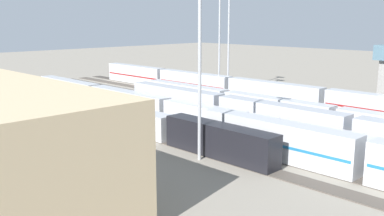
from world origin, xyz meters
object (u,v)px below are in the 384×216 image
train_on_track_6 (365,160)px  light_mast_3 (200,30)px  train_on_track_4 (279,120)px  light_mast_2 (229,29)px  train_on_track_5 (210,118)px  light_mast_0 (220,17)px  train_on_track_0 (274,94)px  train_on_track_2 (324,116)px  train_on_track_7 (118,115)px

train_on_track_6 → light_mast_3: bearing=22.1°
train_on_track_4 → light_mast_2: 40.60m
train_on_track_5 → train_on_track_4: train_on_track_4 is taller
train_on_track_5 → light_mast_0: light_mast_0 is taller
light_mast_0 → light_mast_3: 52.30m
train_on_track_6 → light_mast_2: light_mast_2 is taller
light_mast_0 → train_on_track_0: bearing=171.1°
train_on_track_6 → light_mast_2: 60.62m
train_on_track_5 → light_mast_3: size_ratio=4.36×
train_on_track_5 → light_mast_2: size_ratio=4.59×
train_on_track_6 → light_mast_3: light_mast_3 is taller
train_on_track_0 → train_on_track_2: size_ratio=1.32×
train_on_track_7 → train_on_track_0: bearing=-102.0°
train_on_track_4 → train_on_track_7: (22.50, 15.00, -0.48)m
light_mast_0 → light_mast_2: light_mast_0 is taller
train_on_track_5 → light_mast_0: (23.07, -27.86, 16.69)m
train_on_track_0 → light_mast_2: light_mast_2 is taller
light_mast_0 → light_mast_3: light_mast_0 is taller
train_on_track_7 → light_mast_2: 41.31m
train_on_track_6 → light_mast_3: (18.79, 7.64, 14.24)m
train_on_track_6 → train_on_track_5: bearing=-9.9°
train_on_track_2 → train_on_track_0: bearing=-29.8°
light_mast_0 → train_on_track_5: bearing=129.6°
train_on_track_4 → light_mast_2: (30.59, -23.01, 13.54)m
train_on_track_5 → light_mast_0: 39.83m
train_on_track_6 → light_mast_2: bearing=-34.0°
train_on_track_4 → train_on_track_7: bearing=33.7°
train_on_track_4 → train_on_track_2: bearing=-103.5°
train_on_track_0 → light_mast_3: (-14.69, 37.64, 14.25)m
train_on_track_0 → light_mast_3: light_mast_3 is taller
train_on_track_6 → train_on_track_4: bearing=-28.5°
train_on_track_4 → train_on_track_7: train_on_track_4 is taller
train_on_track_5 → train_on_track_6: (-28.76, 5.00, 0.53)m
light_mast_3 → train_on_track_0: bearing=-68.7°
train_on_track_0 → train_on_track_6: (-33.49, 30.00, 0.01)m
train_on_track_4 → train_on_track_6: size_ratio=1.51×
light_mast_2 → train_on_track_6: bearing=146.0°
train_on_track_5 → train_on_track_2: same height
train_on_track_4 → light_mast_2: bearing=-36.9°
train_on_track_5 → train_on_track_7: bearing=39.4°
train_on_track_0 → light_mast_0: (18.34, -2.86, 16.16)m
train_on_track_5 → train_on_track_0: train_on_track_0 is taller
train_on_track_5 → train_on_track_4: size_ratio=1.61×
train_on_track_4 → light_mast_3: size_ratio=2.71×
train_on_track_2 → light_mast_0: (35.81, -12.86, 16.70)m
train_on_track_7 → train_on_track_2: 35.29m
train_on_track_6 → train_on_track_0: bearing=-41.9°
train_on_track_5 → train_on_track_2: (-12.74, -15.00, -0.01)m
train_on_track_5 → light_mast_3: 21.85m
light_mast_2 → train_on_track_5: bearing=125.9°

